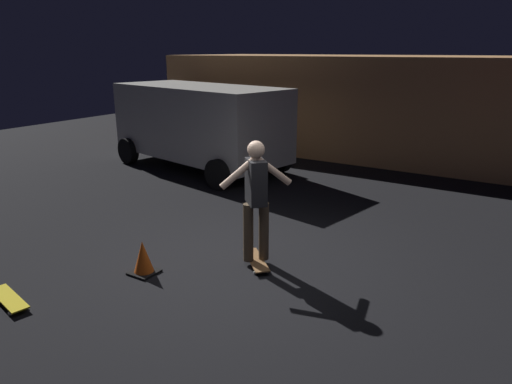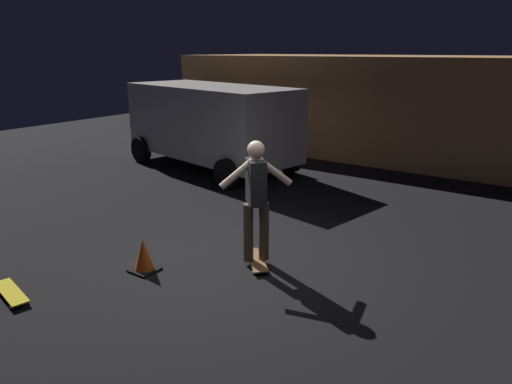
# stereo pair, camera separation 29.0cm
# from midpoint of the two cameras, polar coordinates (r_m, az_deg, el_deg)

# --- Properties ---
(ground_plane) EXTENTS (28.00, 28.00, 0.00)m
(ground_plane) POSITION_cam_midpoint_polar(r_m,az_deg,el_deg) (6.51, 0.04, -9.07)
(ground_plane) COLOR black
(low_building) EXTENTS (11.39, 4.28, 2.70)m
(low_building) POSITION_cam_midpoint_polar(r_m,az_deg,el_deg) (14.26, 15.28, 10.33)
(low_building) COLOR tan
(low_building) RESTS_ON ground_plane
(parked_van) EXTENTS (4.88, 2.97, 2.03)m
(parked_van) POSITION_cam_midpoint_polar(r_m,az_deg,el_deg) (11.71, -4.85, 8.59)
(parked_van) COLOR silver
(parked_van) RESTS_ON ground_plane
(skateboard_ridden) EXTENTS (0.70, 0.68, 0.07)m
(skateboard_ridden) POSITION_cam_midpoint_polar(r_m,az_deg,el_deg) (6.55, 1.28, -8.36)
(skateboard_ridden) COLOR olive
(skateboard_ridden) RESTS_ON ground_plane
(skateboard_spare) EXTENTS (0.80, 0.36, 0.07)m
(skateboard_spare) POSITION_cam_midpoint_polar(r_m,az_deg,el_deg) (6.41, -26.62, -10.93)
(skateboard_spare) COLOR gold
(skateboard_spare) RESTS_ON ground_plane
(skater) EXTENTS (0.74, 0.77, 1.67)m
(skater) POSITION_cam_midpoint_polar(r_m,az_deg,el_deg) (6.20, 1.34, -0.13)
(skater) COLOR brown
(skater) RESTS_ON skateboard_ridden
(traffic_cone) EXTENTS (0.34, 0.34, 0.46)m
(traffic_cone) POSITION_cam_midpoint_polar(r_m,az_deg,el_deg) (6.44, -12.31, -7.71)
(traffic_cone) COLOR black
(traffic_cone) RESTS_ON ground_plane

